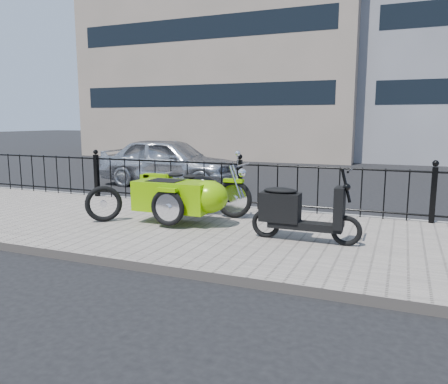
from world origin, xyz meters
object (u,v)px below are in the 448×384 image
at_px(motorcycle_sidecar, 187,195).
at_px(sedan_car, 170,162).
at_px(spare_tire, 104,204).
at_px(scooter, 297,212).

bearing_deg(motorcycle_sidecar, sedan_car, 122.59).
distance_m(spare_tire, sedan_car, 5.10).
height_order(motorcycle_sidecar, scooter, scooter).
xyz_separation_m(motorcycle_sidecar, spare_tire, (-1.33, -0.52, -0.16)).
relative_size(scooter, spare_tire, 2.55).
bearing_deg(spare_tire, scooter, 1.45).
height_order(spare_tire, sedan_car, sedan_car).
distance_m(scooter, sedan_car, 6.79).
bearing_deg(scooter, motorcycle_sidecar, 167.73).
bearing_deg(sedan_car, motorcycle_sidecar, -147.93).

